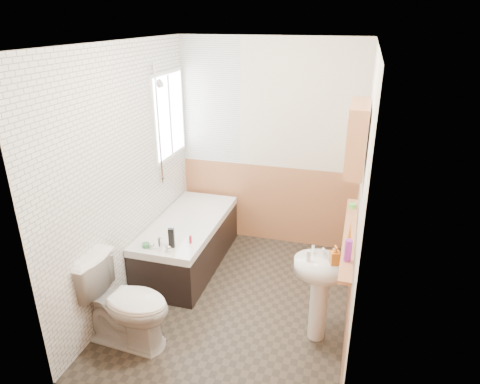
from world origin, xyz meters
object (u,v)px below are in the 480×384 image
toilet (125,303)px  medicine_cabinet (357,137)px  sink (320,283)px  pine_shelf (350,234)px  bathtub (188,241)px

toilet → medicine_cabinet: 2.37m
sink → pine_shelf: 0.49m
sink → pine_shelf: pine_shelf is taller
toilet → sink: bearing=-68.2°
sink → medicine_cabinet: medicine_cabinet is taller
sink → toilet: bearing=-157.1°
sink → pine_shelf: (0.20, 0.15, 0.42)m
medicine_cabinet → pine_shelf: bearing=-21.5°
toilet → pine_shelf: pine_shelf is taller
medicine_cabinet → bathtub: bearing=159.2°
bathtub → pine_shelf: (1.77, -0.67, 0.70)m
sink → medicine_cabinet: (0.17, 0.17, 1.26)m
bathtub → sink: (1.57, -0.83, 0.28)m
pine_shelf → bathtub: bearing=159.2°
toilet → medicine_cabinet: (1.77, 0.68, 1.43)m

